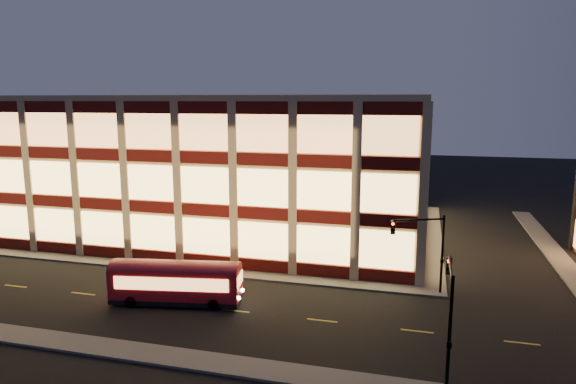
% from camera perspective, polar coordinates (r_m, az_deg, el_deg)
% --- Properties ---
extents(ground, '(200.00, 200.00, 0.00)m').
position_cam_1_polar(ground, '(45.11, -15.17, -8.40)').
color(ground, black).
rests_on(ground, ground).
extents(sidewalk_office_south, '(54.00, 2.00, 0.15)m').
position_cam_1_polar(sidewalk_office_south, '(47.41, -17.73, -7.52)').
color(sidewalk_office_south, '#514F4C').
rests_on(sidewalk_office_south, ground).
extents(sidewalk_office_east, '(2.00, 30.00, 0.15)m').
position_cam_1_polar(sidewalk_office_east, '(55.58, 15.66, -4.80)').
color(sidewalk_office_east, '#514F4C').
rests_on(sidewalk_office_east, ground).
extents(sidewalk_tower_west, '(2.00, 30.00, 0.15)m').
position_cam_1_polar(sidewalk_tower_west, '(56.86, 26.85, -5.21)').
color(sidewalk_tower_west, '#514F4C').
rests_on(sidewalk_tower_west, ground).
extents(sidewalk_near, '(100.00, 2.00, 0.15)m').
position_cam_1_polar(sidewalk_near, '(35.30, -26.11, -14.36)').
color(sidewalk_near, '#514F4C').
rests_on(sidewalk_near, ground).
extents(office_building, '(50.45, 30.45, 14.50)m').
position_cam_1_polar(office_building, '(59.57, -9.78, 3.45)').
color(office_building, tan).
rests_on(office_building, ground).
extents(traffic_signal_far, '(3.79, 1.87, 6.00)m').
position_cam_1_polar(traffic_signal_far, '(38.34, 14.93, -5.28)').
color(traffic_signal_far, black).
rests_on(traffic_signal_far, ground).
extents(traffic_signal_near, '(0.32, 4.45, 6.00)m').
position_cam_1_polar(traffic_signal_near, '(27.66, 17.51, -11.50)').
color(traffic_signal_near, black).
rests_on(traffic_signal_near, ground).
extents(trolley_bus, '(9.31, 3.80, 3.07)m').
position_cam_1_polar(trolley_bus, '(37.25, -12.35, -9.52)').
color(trolley_bus, '#9A0814').
rests_on(trolley_bus, ground).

